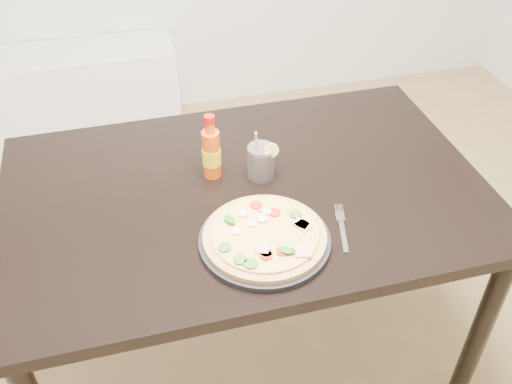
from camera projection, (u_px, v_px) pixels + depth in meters
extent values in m
cube|color=black|center=(246.00, 193.00, 1.67)|extent=(1.40, 0.90, 0.04)
cylinder|color=black|center=(480.00, 332.00, 1.75)|extent=(0.06, 0.06, 0.71)
cylinder|color=black|center=(51.00, 235.00, 2.08)|extent=(0.06, 0.06, 0.71)
cylinder|color=black|center=(375.00, 180.00, 2.33)|extent=(0.06, 0.06, 0.71)
cylinder|color=black|center=(265.00, 240.00, 1.48)|extent=(0.34, 0.34, 0.02)
cylinder|color=tan|center=(265.00, 236.00, 1.47)|extent=(0.32, 0.32, 0.01)
cylinder|color=#D4BB5C|center=(265.00, 233.00, 1.46)|extent=(0.28, 0.28, 0.01)
cube|color=pink|center=(258.00, 218.00, 1.50)|extent=(0.05, 0.04, 0.01)
cube|color=pink|center=(262.00, 248.00, 1.41)|extent=(0.05, 0.05, 0.01)
cube|color=pink|center=(303.00, 226.00, 1.48)|extent=(0.05, 0.05, 0.01)
cube|color=pink|center=(303.00, 252.00, 1.40)|extent=(0.05, 0.04, 0.01)
cube|color=pink|center=(301.00, 224.00, 1.48)|extent=(0.05, 0.05, 0.01)
cylinder|color=red|center=(266.00, 253.00, 1.40)|extent=(0.03, 0.03, 0.01)
cylinder|color=red|center=(275.00, 213.00, 1.52)|extent=(0.03, 0.03, 0.01)
cylinder|color=red|center=(282.00, 251.00, 1.41)|extent=(0.03, 0.03, 0.01)
cylinder|color=red|center=(266.00, 255.00, 1.39)|extent=(0.03, 0.03, 0.01)
cylinder|color=red|center=(262.00, 215.00, 1.51)|extent=(0.03, 0.03, 0.01)
cylinder|color=red|center=(256.00, 205.00, 1.54)|extent=(0.03, 0.03, 0.01)
cylinder|color=#407527|center=(295.00, 214.00, 1.51)|extent=(0.03, 0.03, 0.01)
cylinder|color=#407527|center=(224.00, 247.00, 1.42)|extent=(0.03, 0.03, 0.01)
cylinder|color=#407527|center=(251.00, 264.00, 1.37)|extent=(0.03, 0.03, 0.01)
cylinder|color=#407527|center=(240.00, 260.00, 1.38)|extent=(0.03, 0.03, 0.01)
ellipsoid|color=white|center=(252.00, 223.00, 1.48)|extent=(0.03, 0.03, 0.01)
ellipsoid|color=white|center=(236.00, 231.00, 1.46)|extent=(0.03, 0.03, 0.01)
ellipsoid|color=white|center=(243.00, 213.00, 1.51)|extent=(0.03, 0.03, 0.01)
ellipsoid|color=white|center=(266.00, 211.00, 1.52)|extent=(0.03, 0.03, 0.01)
ellipsoid|color=white|center=(263.00, 219.00, 1.50)|extent=(0.03, 0.03, 0.01)
ellipsoid|color=#1D721B|center=(288.00, 250.00, 1.40)|extent=(0.04, 0.03, 0.00)
ellipsoid|color=#1D721B|center=(230.00, 219.00, 1.49)|extent=(0.04, 0.05, 0.00)
cylinder|color=#EC4E0D|center=(211.00, 154.00, 1.66)|extent=(0.06, 0.06, 0.15)
cylinder|color=yellow|center=(212.00, 156.00, 1.67)|extent=(0.05, 0.05, 0.05)
cylinder|color=#EC4E0D|center=(210.00, 127.00, 1.60)|extent=(0.03, 0.03, 0.03)
cylinder|color=red|center=(209.00, 119.00, 1.59)|extent=(0.03, 0.03, 0.02)
cylinder|color=black|center=(261.00, 164.00, 1.68)|extent=(0.07, 0.07, 0.09)
cylinder|color=silver|center=(261.00, 162.00, 1.67)|extent=(0.08, 0.08, 0.10)
cylinder|color=#F2E059|center=(271.00, 150.00, 1.63)|extent=(0.04, 0.01, 0.04)
cylinder|color=#B2B2B7|center=(257.00, 152.00, 1.66)|extent=(0.03, 0.06, 0.17)
cube|color=silver|center=(343.00, 236.00, 1.50)|extent=(0.04, 0.12, 0.00)
cube|color=silver|center=(340.00, 216.00, 1.56)|extent=(0.03, 0.04, 0.00)
cube|color=silver|center=(335.00, 208.00, 1.59)|extent=(0.01, 0.03, 0.00)
cube|color=silver|center=(338.00, 208.00, 1.59)|extent=(0.01, 0.03, 0.00)
cube|color=silver|center=(340.00, 208.00, 1.59)|extent=(0.01, 0.03, 0.00)
cube|color=silver|center=(342.00, 208.00, 1.59)|extent=(0.01, 0.03, 0.00)
cube|color=white|center=(45.00, 99.00, 3.04)|extent=(1.40, 0.34, 0.50)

